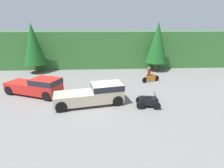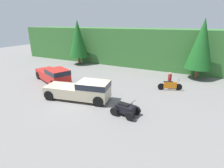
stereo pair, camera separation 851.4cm
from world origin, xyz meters
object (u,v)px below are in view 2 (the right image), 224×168
(quad_atv, at_px, (125,109))
(traffic_cone, at_px, (106,81))
(pickup_truck_red, at_px, (54,75))
(rider_person, at_px, (170,80))
(pickup_truck_second, at_px, (83,90))
(dirt_bike, at_px, (170,86))

(quad_atv, xyz_separation_m, traffic_cone, (-4.75, 5.63, -0.21))
(pickup_truck_red, height_order, rider_person, pickup_truck_red)
(quad_atv, height_order, traffic_cone, quad_atv)
(pickup_truck_red, height_order, pickup_truck_second, same)
(pickup_truck_second, relative_size, quad_atv, 2.89)
(pickup_truck_red, xyz_separation_m, traffic_cone, (5.38, 2.43, -0.71))
(pickup_truck_second, bearing_deg, traffic_cone, 82.32)
(rider_person, bearing_deg, dirt_bike, -88.30)
(pickup_truck_red, distance_m, quad_atv, 10.63)
(pickup_truck_red, bearing_deg, pickup_truck_second, -0.23)
(pickup_truck_second, bearing_deg, dirt_bike, 30.94)
(pickup_truck_red, distance_m, rider_person, 12.73)
(pickup_truck_red, relative_size, dirt_bike, 2.60)
(dirt_bike, height_order, rider_person, rider_person)
(pickup_truck_second, height_order, quad_atv, pickup_truck_second)
(rider_person, bearing_deg, traffic_cone, 172.39)
(dirt_bike, xyz_separation_m, rider_person, (-0.17, 0.42, 0.48))
(traffic_cone, bearing_deg, pickup_truck_red, -155.66)
(pickup_truck_red, bearing_deg, dirt_bike, 38.81)
(pickup_truck_red, xyz_separation_m, quad_atv, (10.13, -3.20, -0.50))
(rider_person, xyz_separation_m, traffic_cone, (-6.71, -1.55, -0.71))
(quad_atv, height_order, rider_person, rider_person)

